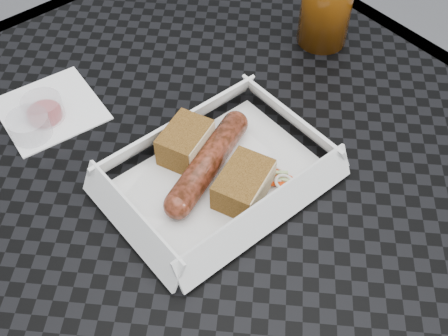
% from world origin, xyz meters
% --- Properties ---
extents(patio_table, '(0.80, 0.80, 0.74)m').
position_xyz_m(patio_table, '(0.00, 0.00, 0.67)').
color(patio_table, black).
rests_on(patio_table, ground).
extents(food_tray, '(0.22, 0.15, 0.00)m').
position_xyz_m(food_tray, '(0.00, -0.04, 0.75)').
color(food_tray, white).
rests_on(food_tray, patio_table).
extents(bratwurst, '(0.16, 0.08, 0.03)m').
position_xyz_m(bratwurst, '(-0.00, -0.03, 0.76)').
color(bratwurst, maroon).
rests_on(bratwurst, food_tray).
extents(bread_near, '(0.07, 0.07, 0.04)m').
position_xyz_m(bread_near, '(-0.00, 0.01, 0.77)').
color(bread_near, brown).
rests_on(bread_near, food_tray).
extents(bread_far, '(0.08, 0.07, 0.04)m').
position_xyz_m(bread_far, '(0.01, -0.08, 0.77)').
color(bread_far, brown).
rests_on(bread_far, food_tray).
extents(veg_garnish, '(0.03, 0.03, 0.00)m').
position_xyz_m(veg_garnish, '(0.06, -0.09, 0.75)').
color(veg_garnish, '#E7380A').
rests_on(veg_garnish, food_tray).
extents(napkin, '(0.13, 0.13, 0.00)m').
position_xyz_m(napkin, '(-0.09, 0.18, 0.75)').
color(napkin, white).
rests_on(napkin, patio_table).
extents(condiment_cup_sauce, '(0.05, 0.05, 0.03)m').
position_xyz_m(condiment_cup_sauce, '(-0.10, 0.17, 0.76)').
color(condiment_cup_sauce, maroon).
rests_on(condiment_cup_sauce, patio_table).
extents(condiment_cup_empty, '(0.05, 0.05, 0.03)m').
position_xyz_m(condiment_cup_empty, '(-0.13, 0.16, 0.76)').
color(condiment_cup_empty, silver).
rests_on(condiment_cup_empty, patio_table).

